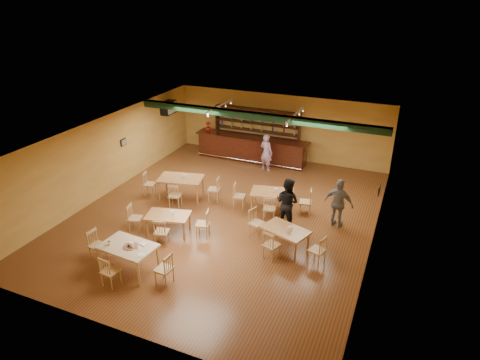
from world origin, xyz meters
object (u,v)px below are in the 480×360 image
at_px(dining_table_b, 272,201).
at_px(near_table, 129,258).
at_px(bar_counter, 252,149).
at_px(dining_table_a, 181,188).
at_px(dining_table_c, 169,224).
at_px(patron_bar, 266,152).
at_px(patron_right_a, 287,202).
at_px(dining_table_d, 285,239).

relative_size(dining_table_b, near_table, 0.97).
distance_m(dining_table_b, near_table, 5.54).
relative_size(bar_counter, dining_table_a, 3.24).
relative_size(dining_table_a, dining_table_c, 1.19).
relative_size(bar_counter, dining_table_b, 3.58).
distance_m(dining_table_a, patron_bar, 4.32).
distance_m(dining_table_b, patron_right_a, 1.23).
height_order(bar_counter, patron_bar, patron_bar).
bearing_deg(dining_table_a, patron_bar, 48.45).
xyz_separation_m(dining_table_a, dining_table_c, (0.93, -2.40, -0.07)).
bearing_deg(bar_counter, dining_table_a, -102.97).
distance_m(near_table, patron_bar, 8.39).
bearing_deg(dining_table_c, bar_counter, 75.13).
relative_size(dining_table_c, dining_table_d, 1.00).
height_order(dining_table_d, patron_bar, patron_bar).
distance_m(bar_counter, dining_table_b, 4.88).
bearing_deg(dining_table_a, dining_table_d, -33.48).
relative_size(near_table, patron_bar, 0.93).
bearing_deg(near_table, patron_right_a, 55.92).
height_order(dining_table_a, patron_bar, patron_bar).
bearing_deg(dining_table_c, patron_right_a, 16.62).
bearing_deg(bar_counter, patron_bar, -39.23).
xyz_separation_m(dining_table_c, patron_bar, (1.14, 6.17, 0.48)).
distance_m(dining_table_c, near_table, 2.14).
distance_m(dining_table_d, patron_bar, 6.15).
distance_m(near_table, patron_right_a, 5.33).
distance_m(dining_table_a, near_table, 4.64).
bearing_deg(near_table, bar_counter, 94.40).
xyz_separation_m(dining_table_b, near_table, (-2.55, -4.92, 0.04)).
bearing_deg(bar_counter, dining_table_b, -59.81).
height_order(dining_table_b, near_table, near_table).
bearing_deg(dining_table_d, patron_bar, 134.50).
height_order(dining_table_c, patron_bar, patron_bar).
height_order(dining_table_a, near_table, dining_table_a).
relative_size(dining_table_a, patron_bar, 1.00).
xyz_separation_m(patron_bar, patron_right_a, (2.24, -4.19, 0.05)).
bearing_deg(patron_right_a, near_table, 67.01).
relative_size(dining_table_b, patron_right_a, 0.86).
relative_size(patron_bar, patron_right_a, 0.95).
bearing_deg(patron_right_a, dining_table_a, 10.57).
bearing_deg(patron_bar, dining_table_a, 78.06).
xyz_separation_m(dining_table_c, patron_right_a, (3.38, 1.98, 0.52)).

